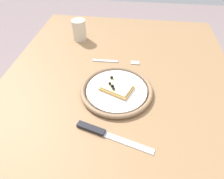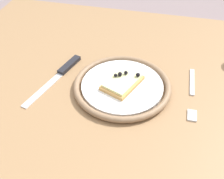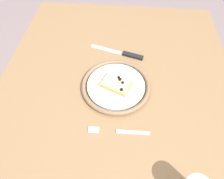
% 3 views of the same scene
% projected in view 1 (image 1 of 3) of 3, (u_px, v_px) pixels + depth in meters
% --- Properties ---
extents(ground_plane, '(6.00, 6.00, 0.00)m').
position_uv_depth(ground_plane, '(115.00, 174.00, 1.27)').
color(ground_plane, gray).
extents(dining_table, '(1.18, 0.91, 0.76)m').
position_uv_depth(dining_table, '(117.00, 101.00, 0.79)').
color(dining_table, '#936D47').
rests_on(dining_table, ground_plane).
extents(plate, '(0.26, 0.26, 0.02)m').
position_uv_depth(plate, '(118.00, 90.00, 0.71)').
color(plate, white).
rests_on(plate, dining_table).
extents(pizza_slice_near, '(0.11, 0.13, 0.03)m').
position_uv_depth(pizza_slice_near, '(117.00, 88.00, 0.70)').
color(pizza_slice_near, tan).
rests_on(pizza_slice_near, plate).
extents(knife, '(0.08, 0.24, 0.01)m').
position_uv_depth(knife, '(101.00, 132.00, 0.59)').
color(knife, silver).
rests_on(knife, dining_table).
extents(fork, '(0.02, 0.20, 0.00)m').
position_uv_depth(fork, '(116.00, 62.00, 0.85)').
color(fork, silver).
rests_on(fork, dining_table).
extents(cup, '(0.07, 0.07, 0.10)m').
position_uv_depth(cup, '(79.00, 30.00, 0.96)').
color(cup, beige).
rests_on(cup, dining_table).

